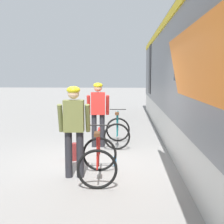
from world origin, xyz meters
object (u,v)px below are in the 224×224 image
object	(u,v)px
cyclist_near_in_red	(98,109)
bicycle_far_red	(98,159)
backpack_on_platform	(74,152)
bicycle_near_teal	(117,131)
water_bottle_near_the_bikes	(115,161)
cyclist_far_in_olive	(74,123)

from	to	relation	value
cyclist_near_in_red	bicycle_far_red	distance (m)	2.74
bicycle_far_red	backpack_on_platform	xyz separation A→B (m)	(-0.69, 1.28, -0.20)
cyclist_near_in_red	backpack_on_platform	xyz separation A→B (m)	(-0.43, -1.37, -0.85)
bicycle_near_teal	water_bottle_near_the_bikes	world-z (taller)	bicycle_near_teal
cyclist_near_in_red	bicycle_near_teal	size ratio (longest dim) A/B	1.64
cyclist_far_in_olive	backpack_on_platform	xyz separation A→B (m)	(-0.21, 1.17, -0.85)
cyclist_far_in_olive	bicycle_far_red	size ratio (longest dim) A/B	1.60
bicycle_near_teal	water_bottle_near_the_bikes	distance (m)	1.98
cyclist_far_in_olive	bicycle_near_teal	world-z (taller)	cyclist_far_in_olive
water_bottle_near_the_bikes	backpack_on_platform	bearing A→B (deg)	157.71
bicycle_far_red	bicycle_near_teal	bearing A→B (deg)	84.67
cyclist_far_in_olive	water_bottle_near_the_bikes	world-z (taller)	cyclist_far_in_olive
bicycle_far_red	water_bottle_near_the_bikes	world-z (taller)	bicycle_far_red
cyclist_far_in_olive	cyclist_near_in_red	bearing A→B (deg)	85.14
cyclist_far_in_olive	bicycle_near_teal	xyz separation A→B (m)	(0.74, 2.73, -0.65)
water_bottle_near_the_bikes	cyclist_far_in_olive	bearing A→B (deg)	-134.06
backpack_on_platform	water_bottle_near_the_bikes	xyz separation A→B (m)	(0.97, -0.40, -0.09)
cyclist_far_in_olive	bicycle_far_red	world-z (taller)	cyclist_far_in_olive
cyclist_near_in_red	backpack_on_platform	size ratio (longest dim) A/B	4.40
backpack_on_platform	water_bottle_near_the_bikes	distance (m)	1.05
bicycle_near_teal	backpack_on_platform	bearing A→B (deg)	-121.42
backpack_on_platform	bicycle_far_red	bearing A→B (deg)	-78.32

